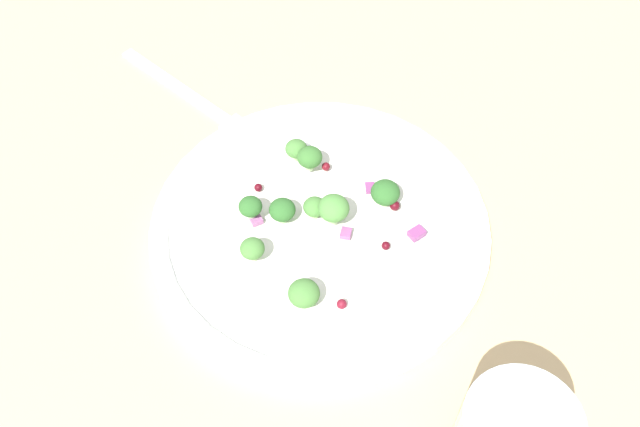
{
  "coord_description": "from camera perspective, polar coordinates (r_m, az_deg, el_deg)",
  "views": [
    {
      "loc": [
        -25.52,
        29.31,
        50.97
      ],
      "look_at": [
        -2.57,
        2.65,
        2.7
      ],
      "focal_mm": 40.38,
      "sensor_mm": 36.0,
      "label": 1
    }
  ],
  "objects": [
    {
      "name": "broccoli_floret_7",
      "position": [
        0.6,
        -3.03,
        0.28
      ],
      "size": [
        2.24,
        2.24,
        2.26
      ],
      "color": "#8EB77A",
      "rests_on": "plate"
    },
    {
      "name": "cranberry_2",
      "position": [
        0.63,
        -4.91,
        2.06
      ],
      "size": [
        0.72,
        0.72,
        0.72
      ],
      "primitive_type": "sphere",
      "color": "#4C0A14",
      "rests_on": "plate"
    },
    {
      "name": "plate",
      "position": [
        0.61,
        -0.0,
        -1.01
      ],
      "size": [
        28.86,
        28.86,
        1.7
      ],
      "color": "white",
      "rests_on": "ground_plane"
    },
    {
      "name": "cranberry_1",
      "position": [
        0.64,
        0.47,
        3.74
      ],
      "size": [
        0.76,
        0.76,
        0.76
      ],
      "primitive_type": "sphere",
      "color": "maroon",
      "rests_on": "plate"
    },
    {
      "name": "onion_bit_3",
      "position": [
        0.6,
        7.67,
        -1.56
      ],
      "size": [
        1.27,
        1.5,
        0.58
      ],
      "primitive_type": "cube",
      "rotation": [
        0.0,
        0.0,
        2.9
      ],
      "color": "#843D75",
      "rests_on": "plate"
    },
    {
      "name": "cranberry_3",
      "position": [
        0.56,
        1.73,
        -7.18
      ],
      "size": [
        0.81,
        0.81,
        0.81
      ],
      "primitive_type": "sphere",
      "color": "maroon",
      "rests_on": "plate"
    },
    {
      "name": "onion_bit_0",
      "position": [
        0.61,
        -5.1,
        -0.47
      ],
      "size": [
        1.31,
        1.28,
        0.44
      ],
      "primitive_type": "cube",
      "rotation": [
        0.0,
        0.0,
        1.17
      ],
      "color": "#A35B93",
      "rests_on": "plate"
    },
    {
      "name": "broccoli_floret_2",
      "position": [
        0.64,
        -1.9,
        5.13
      ],
      "size": [
        1.97,
        1.97,
        1.99
      ],
      "color": "#ADD18E",
      "rests_on": "plate"
    },
    {
      "name": "broccoli_floret_4",
      "position": [
        0.58,
        -5.38,
        -2.81
      ],
      "size": [
        1.99,
        1.99,
        2.02
      ],
      "color": "#ADD18E",
      "rests_on": "plate"
    },
    {
      "name": "dressing_pool",
      "position": [
        0.61,
        -0.0,
        -0.78
      ],
      "size": [
        16.74,
        16.74,
        0.2
      ],
      "primitive_type": "cylinder",
      "color": "white",
      "rests_on": "plate"
    },
    {
      "name": "broccoli_floret_6",
      "position": [
        0.61,
        5.2,
        1.64
      ],
      "size": [
        2.5,
        2.5,
        2.53
      ],
      "color": "#8EB77A",
      "rests_on": "plate"
    },
    {
      "name": "fork",
      "position": [
        0.73,
        -9.87,
        8.99
      ],
      "size": [
        18.61,
        2.43,
        0.5
      ],
      "color": "silver",
      "rests_on": "ground_plane"
    },
    {
      "name": "onion_bit_1",
      "position": [
        0.63,
        3.99,
        2.03
      ],
      "size": [
        1.39,
        1.39,
        0.31
      ],
      "primitive_type": "cube",
      "rotation": [
        0.0,
        0.0,
        2.34
      ],
      "color": "#843D75",
      "rests_on": "plate"
    },
    {
      "name": "broccoli_floret_8",
      "position": [
        0.59,
        1.09,
        0.39
      ],
      "size": [
        2.61,
        2.61,
        2.64
      ],
      "color": "#9EC684",
      "rests_on": "plate"
    },
    {
      "name": "broccoli_floret_3",
      "position": [
        0.56,
        -1.28,
        -6.38
      ],
      "size": [
        2.48,
        2.48,
        2.51
      ],
      "color": "#9EC684",
      "rests_on": "plate"
    },
    {
      "name": "broccoli_floret_1",
      "position": [
        0.6,
        -0.43,
        0.5
      ],
      "size": [
        1.94,
        1.94,
        1.96
      ],
      "color": "#ADD18E",
      "rests_on": "plate"
    },
    {
      "name": "broccoli_floret_0",
      "position": [
        0.6,
        -5.53,
        0.53
      ],
      "size": [
        1.99,
        1.99,
        2.01
      ],
      "color": "#8EB77A",
      "rests_on": "plate"
    },
    {
      "name": "ground_plane",
      "position": [
        0.65,
        -0.19,
        0.71
      ],
      "size": [
        180.0,
        180.0,
        2.0
      ],
      "primitive_type": "cube",
      "color": "tan"
    },
    {
      "name": "cranberry_4",
      "position": [
        0.59,
        5.24,
        -2.55
      ],
      "size": [
        0.72,
        0.72,
        0.72
      ],
      "primitive_type": "sphere",
      "color": "#4C0A14",
      "rests_on": "plate"
    },
    {
      "name": "broccoli_floret_5",
      "position": [
        0.63,
        -0.82,
        4.46
      ],
      "size": [
        2.22,
        2.22,
        2.25
      ],
      "color": "#9EC684",
      "rests_on": "plate"
    },
    {
      "name": "cranberry_0",
      "position": [
        0.61,
        5.94,
        0.63
      ],
      "size": [
        0.87,
        0.87,
        0.87
      ],
      "primitive_type": "sphere",
      "color": "#4C0A14",
      "rests_on": "plate"
    },
    {
      "name": "onion_bit_2",
      "position": [
        0.6,
        2.07,
        -1.57
      ],
      "size": [
        1.23,
        1.28,
        0.46
      ],
      "primitive_type": "cube",
      "rotation": [
        0.0,
        0.0,
        2.06
      ],
      "color": "#934C84",
      "rests_on": "plate"
    }
  ]
}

